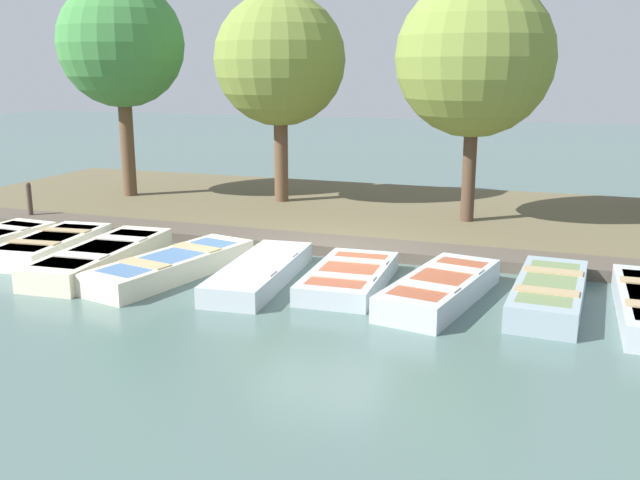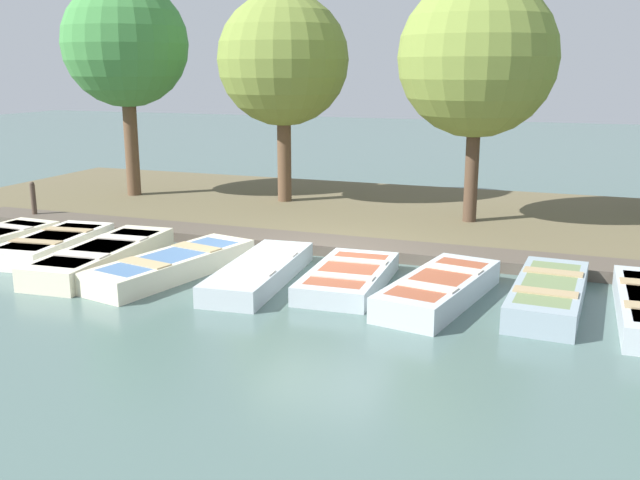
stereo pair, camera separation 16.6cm
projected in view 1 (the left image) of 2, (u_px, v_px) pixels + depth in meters
The scene contains 14 objects.
ground_plane at pixel (324, 266), 13.66m from camera, with size 80.00×80.00×0.00m, color #4C6660.
shore_bank at pixel (388, 213), 18.22m from camera, with size 8.00×24.00×0.17m.
dock_walkway at pixel (342, 246), 14.71m from camera, with size 1.06×18.82×0.22m.
rowboat_1 at pixel (51, 245), 14.45m from camera, with size 2.97×1.43×0.40m.
rowboat_2 at pixel (101, 257), 13.47m from camera, with size 3.67×1.35×0.44m.
rowboat_3 at pixel (172, 265), 12.94m from camera, with size 3.64×1.80×0.41m.
rowboat_4 at pixel (260, 272), 12.61m from camera, with size 3.39×1.28×0.38m.
rowboat_5 at pixel (349, 277), 12.35m from camera, with size 2.75×1.36×0.35m.
rowboat_6 at pixel (440, 288), 11.57m from camera, with size 3.20×1.61×0.43m.
rowboat_7 at pixel (549, 293), 11.34m from camera, with size 3.11×1.17×0.43m.
mooring_post_near at pixel (30, 203), 17.26m from camera, with size 0.12×0.12×1.02m.
park_tree_far_left at pixel (121, 45), 19.28m from camera, with size 3.41×3.41×6.03m.
park_tree_left at pixel (280, 61), 18.52m from camera, with size 3.43×3.43×5.62m.
park_tree_center at pixel (475, 58), 16.01m from camera, with size 3.58×3.58×5.71m.
Camera 1 is at (12.42, 4.33, 3.71)m, focal length 40.00 mm.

